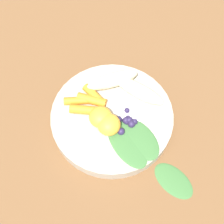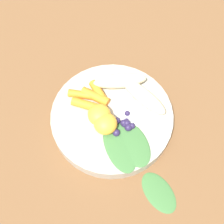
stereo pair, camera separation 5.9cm
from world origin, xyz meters
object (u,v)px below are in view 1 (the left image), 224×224
(banana_peeled_right, at_px, (139,91))
(kale_leaf_stray, at_px, (174,180))
(bowl, at_px, (112,118))
(banana_peeled_left, at_px, (113,80))
(orange_segment_near, at_px, (109,125))

(banana_peeled_right, xyz_separation_m, kale_leaf_stray, (0.03, -0.18, -0.04))
(bowl, height_order, kale_leaf_stray, bowl)
(banana_peeled_left, relative_size, kale_leaf_stray, 1.30)
(banana_peeled_left, height_order, banana_peeled_right, same)
(bowl, xyz_separation_m, banana_peeled_right, (0.06, 0.03, 0.03))
(banana_peeled_right, bearing_deg, bowl, 71.30)
(bowl, relative_size, orange_segment_near, 5.46)
(kale_leaf_stray, bearing_deg, banana_peeled_right, 154.82)
(bowl, height_order, orange_segment_near, orange_segment_near)
(banana_peeled_left, bearing_deg, orange_segment_near, 66.44)
(banana_peeled_left, bearing_deg, banana_peeled_right, 134.34)
(orange_segment_near, xyz_separation_m, kale_leaf_stray, (0.10, -0.12, -0.05))
(orange_segment_near, height_order, kale_leaf_stray, orange_segment_near)
(bowl, bearing_deg, banana_peeled_left, 77.86)
(orange_segment_near, distance_m, kale_leaf_stray, 0.16)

